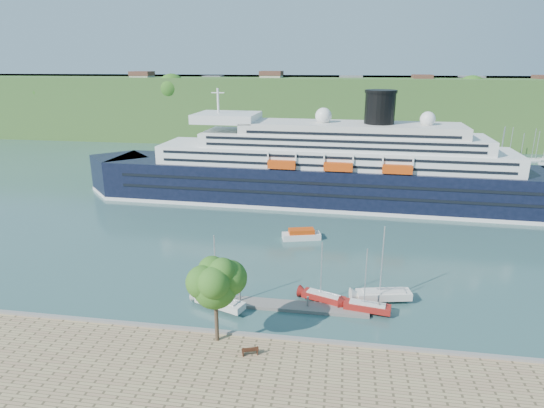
{
  "coord_description": "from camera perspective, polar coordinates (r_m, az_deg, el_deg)",
  "views": [
    {
      "loc": [
        8.21,
        -42.43,
        29.67
      ],
      "look_at": [
        -3.21,
        30.0,
        6.67
      ],
      "focal_mm": 30.0,
      "sensor_mm": 36.0,
      "label": 1
    }
  ],
  "objects": [
    {
      "name": "sailboat_extra",
      "position": [
        57.02,
        12.06,
        -9.7
      ],
      "size": [
        6.47,
        2.71,
        8.1
      ],
      "primitive_type": null,
      "rotation": [
        0.0,
        0.0,
        -0.16
      ],
      "color": "maroon",
      "rests_on": "ground"
    },
    {
      "name": "floating_pontoon",
      "position": [
        58.77,
        2.31,
        -12.68
      ],
      "size": [
        19.55,
        2.41,
        0.43
      ],
      "primitive_type": null,
      "rotation": [
        0.0,
        0.0,
        -0.0
      ],
      "color": "gray",
      "rests_on": "ground"
    },
    {
      "name": "tender_launch",
      "position": [
        79.66,
        3.71,
        -3.78
      ],
      "size": [
        7.07,
        3.97,
        1.85
      ],
      "primitive_type": null,
      "rotation": [
        0.0,
        0.0,
        0.27
      ],
      "color": "#C63E0B",
      "rests_on": "ground"
    },
    {
      "name": "sailboat_red",
      "position": [
        58.42,
        6.58,
        -8.8
      ],
      "size": [
        6.38,
        3.7,
        7.96
      ],
      "primitive_type": null,
      "rotation": [
        0.0,
        0.0,
        -0.35
      ],
      "color": "maroon",
      "rests_on": "ground"
    },
    {
      "name": "ground",
      "position": [
        52.43,
        -1.72,
        -17.07
      ],
      "size": [
        400.0,
        400.0,
        0.0
      ],
      "primitive_type": "plane",
      "color": "#2D504F",
      "rests_on": "ground"
    },
    {
      "name": "sailboat_white_near",
      "position": [
        56.66,
        -6.69,
        -8.87
      ],
      "size": [
        7.52,
        4.47,
        9.4
      ],
      "primitive_type": null,
      "rotation": [
        0.0,
        0.0,
        -0.36
      ],
      "color": "silver",
      "rests_on": "ground"
    },
    {
      "name": "far_hillside",
      "position": [
        188.44,
        6.57,
        11.92
      ],
      "size": [
        400.0,
        50.0,
        24.0
      ],
      "primitive_type": "cube",
      "color": "#345C24",
      "rests_on": "ground"
    },
    {
      "name": "quay_coping",
      "position": [
        51.62,
        -1.77,
        -16.14
      ],
      "size": [
        220.0,
        0.5,
        0.3
      ],
      "primitive_type": "cube",
      "color": "slate",
      "rests_on": "promenade"
    },
    {
      "name": "cruise_ship",
      "position": [
        98.29,
        6.34,
        7.06
      ],
      "size": [
        108.98,
        19.12,
        24.38
      ],
      "primitive_type": null,
      "rotation": [
        0.0,
        0.0,
        -0.03
      ],
      "color": "black",
      "rests_on": "ground"
    },
    {
      "name": "promenade_tree",
      "position": [
        48.78,
        -7.1,
        -11.46
      ],
      "size": [
        6.31,
        6.31,
        10.45
      ],
      "primitive_type": null,
      "color": "#2E5E18",
      "rests_on": "promenade"
    },
    {
      "name": "sailboat_white_far",
      "position": [
        59.59,
        14.11,
        -7.64
      ],
      "size": [
        7.96,
        3.64,
        9.93
      ],
      "primitive_type": null,
      "rotation": [
        0.0,
        0.0,
        0.2
      ],
      "color": "silver",
      "rests_on": "ground"
    },
    {
      "name": "park_bench",
      "position": [
        48.76,
        -2.78,
        -17.8
      ],
      "size": [
        1.92,
        1.27,
        1.14
      ],
      "primitive_type": null,
      "rotation": [
        0.0,
        0.0,
        0.33
      ],
      "color": "#492415",
      "rests_on": "promenade"
    }
  ]
}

